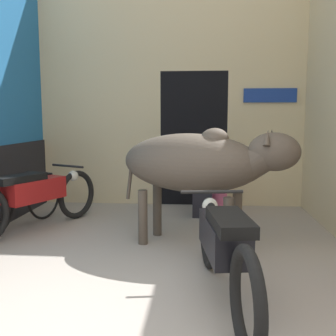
# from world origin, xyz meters

# --- Properties ---
(wall_back_with_doorway) EXTENTS (4.38, 0.93, 3.90)m
(wall_back_with_doorway) POSITION_xyz_m (0.15, 4.41, 1.64)
(wall_back_with_doorway) COLOR beige
(wall_back_with_doorway) RESTS_ON ground_plane
(cow) EXTENTS (2.08, 1.21, 1.37)m
(cow) POSITION_xyz_m (0.50, 2.00, 0.96)
(cow) COLOR #4C4238
(cow) RESTS_ON ground_plane
(motorcycle_near) EXTENTS (0.58, 2.14, 0.80)m
(motorcycle_near) POSITION_xyz_m (0.70, 0.64, 0.46)
(motorcycle_near) COLOR black
(motorcycle_near) RESTS_ON ground_plane
(motorcycle_far) EXTENTS (1.05, 2.03, 0.81)m
(motorcycle_far) POSITION_xyz_m (-1.62, 2.43, 0.47)
(motorcycle_far) COLOR black
(motorcycle_far) RESTS_ON ground_plane
(bicycle) EXTENTS (0.59, 1.58, 0.70)m
(bicycle) POSITION_xyz_m (-1.89, 2.59, 0.35)
(bicycle) COLOR black
(bicycle) RESTS_ON ground_plane
(shopkeeper_seated) EXTENTS (0.40, 0.34, 1.20)m
(shopkeeper_seated) POSITION_xyz_m (0.55, 3.43, 0.64)
(shopkeeper_seated) COLOR #282833
(shopkeeper_seated) RESTS_ON ground_plane
(plastic_stool) EXTENTS (0.36, 0.36, 0.46)m
(plastic_stool) POSITION_xyz_m (0.80, 3.61, 0.25)
(plastic_stool) COLOR #DB6093
(plastic_stool) RESTS_ON ground_plane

